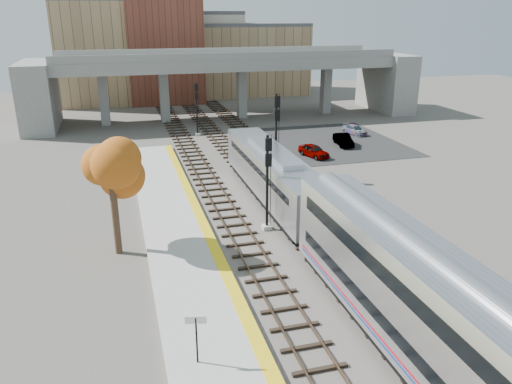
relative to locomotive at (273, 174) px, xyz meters
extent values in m
plane|color=#47423D|center=(-1.00, -11.12, -2.28)|extent=(160.00, 160.00, 0.00)
cube|color=#9E9E99|center=(-8.25, -11.12, -2.10)|extent=(4.50, 60.00, 0.35)
cube|color=yellow|center=(-6.35, -11.12, -1.92)|extent=(0.70, 60.00, 0.01)
cube|color=black|center=(-4.20, 1.38, -2.21)|extent=(2.50, 95.00, 0.14)
cube|color=brown|center=(-4.92, 1.38, -2.10)|extent=(0.07, 95.00, 0.14)
cube|color=brown|center=(-3.48, 1.38, -2.10)|extent=(0.07, 95.00, 0.14)
cube|color=black|center=(0.00, 1.38, -2.21)|extent=(2.50, 95.00, 0.14)
cube|color=brown|center=(-0.72, 1.38, -2.10)|extent=(0.07, 95.00, 0.14)
cube|color=brown|center=(0.72, 1.38, -2.10)|extent=(0.07, 95.00, 0.14)
cube|color=black|center=(4.00, 1.38, -2.21)|extent=(2.50, 95.00, 0.14)
cube|color=brown|center=(3.28, 1.38, -2.10)|extent=(0.07, 95.00, 0.14)
cube|color=brown|center=(4.72, 1.38, -2.10)|extent=(0.07, 95.00, 0.14)
cube|color=slate|center=(4.00, 33.88, 5.47)|extent=(46.00, 10.00, 1.50)
cube|color=slate|center=(4.00, 29.08, 6.72)|extent=(46.00, 0.20, 1.00)
cube|color=slate|center=(4.00, 38.68, 6.72)|extent=(46.00, 0.20, 1.00)
cube|color=slate|center=(-13.00, 33.88, 1.22)|extent=(1.20, 1.60, 7.00)
cube|color=slate|center=(-5.00, 33.88, 1.22)|extent=(1.20, 1.60, 7.00)
cube|color=slate|center=(6.00, 33.88, 1.22)|extent=(1.20, 1.60, 7.00)
cube|color=slate|center=(19.00, 33.88, 1.22)|extent=(1.20, 1.60, 7.00)
cube|color=slate|center=(-21.00, 33.88, 1.97)|extent=(4.00, 12.00, 8.50)
cube|color=slate|center=(29.00, 33.88, 1.97)|extent=(4.00, 12.00, 8.50)
cube|color=#A1865D|center=(-11.00, 53.88, 5.72)|extent=(18.00, 14.00, 16.00)
cube|color=#4C4C4F|center=(-11.00, 53.88, 14.02)|extent=(18.00, 14.00, 0.60)
cube|color=beige|center=(3.00, 58.88, 4.72)|extent=(16.00, 16.00, 14.00)
cube|color=#4C4C4F|center=(3.00, 58.88, 12.02)|extent=(16.00, 16.00, 0.60)
cube|color=brown|center=(-3.00, 50.88, 7.72)|extent=(12.00, 10.00, 20.00)
cube|color=#A1865D|center=(13.00, 56.88, 3.72)|extent=(20.00, 14.00, 12.00)
cube|color=#4C4C4F|center=(13.00, 56.88, 10.02)|extent=(20.00, 14.00, 0.60)
cube|color=black|center=(13.00, 16.88, -2.26)|extent=(14.00, 18.00, 0.04)
cube|color=#A8AAB2|center=(0.00, -0.01, 0.07)|extent=(3.00, 19.00, 3.20)
cube|color=black|center=(0.00, 9.51, 0.67)|extent=(2.20, 0.06, 1.10)
cube|color=black|center=(0.00, -0.01, 0.67)|extent=(3.02, 16.15, 0.50)
cube|color=black|center=(0.00, -0.01, -1.78)|extent=(2.70, 17.10, 0.50)
cube|color=#A8AAB2|center=(0.00, -0.01, 1.87)|extent=(1.60, 9.50, 0.40)
cube|color=#A8AAB2|center=(0.00, -22.61, 0.67)|extent=(3.00, 25.00, 4.60)
cube|color=black|center=(0.00, -22.61, 1.87)|extent=(3.02, 23.00, 0.75)
cube|color=black|center=(0.00, -22.61, -0.23)|extent=(3.02, 23.00, 0.65)
cube|color=maroon|center=(0.00, -22.61, -1.08)|extent=(3.03, 24.00, 0.12)
cube|color=navy|center=(0.00, -22.61, -1.28)|extent=(3.03, 24.00, 0.12)
cube|color=#9E9E99|center=(-2.10, -5.27, -2.13)|extent=(0.60, 0.60, 0.30)
cylinder|color=black|center=(-2.10, -5.27, 1.10)|extent=(0.19, 0.19, 6.76)
cube|color=black|center=(-2.10, -5.52, 3.90)|extent=(0.43, 0.18, 0.87)
cube|color=black|center=(-2.10, -5.52, 2.84)|extent=(0.43, 0.18, 0.87)
cube|color=#9E9E99|center=(2.00, 5.54, -2.13)|extent=(0.60, 0.60, 0.30)
cylinder|color=black|center=(2.00, 5.54, 1.59)|extent=(0.22, 0.22, 7.73)
cube|color=black|center=(2.00, 5.29, 4.79)|extent=(0.50, 0.18, 0.99)
cube|color=black|center=(2.00, 5.29, 3.57)|extent=(0.50, 0.18, 0.99)
cube|color=#9E9E99|center=(-2.10, 24.22, -2.13)|extent=(0.60, 0.60, 0.30)
cylinder|color=black|center=(-2.10, 24.22, 0.96)|extent=(0.19, 0.19, 6.48)
cube|color=black|center=(-2.10, 23.97, 3.65)|extent=(0.42, 0.18, 0.83)
cube|color=black|center=(-2.10, 23.97, 2.63)|extent=(0.42, 0.18, 0.83)
cylinder|color=black|center=(-9.17, -18.46, -0.83)|extent=(0.08, 0.08, 2.20)
cube|color=white|center=(-9.17, -18.46, 0.17)|extent=(0.89, 0.26, 0.35)
cylinder|color=#382619|center=(-12.18, -6.22, 0.24)|extent=(0.44, 0.44, 5.04)
ellipsoid|color=#D2601C|center=(-12.18, -6.22, 3.12)|extent=(3.60, 3.60, 3.60)
imported|color=#99999E|center=(8.05, 11.18, -1.58)|extent=(2.65, 4.14, 1.31)
imported|color=#99999E|center=(13.05, 14.63, -1.57)|extent=(1.95, 4.21, 1.33)
imported|color=#99999E|center=(16.86, 19.47, -1.69)|extent=(2.46, 4.04, 1.10)
camera|label=1|loc=(-11.52, -35.96, 12.07)|focal=35.00mm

